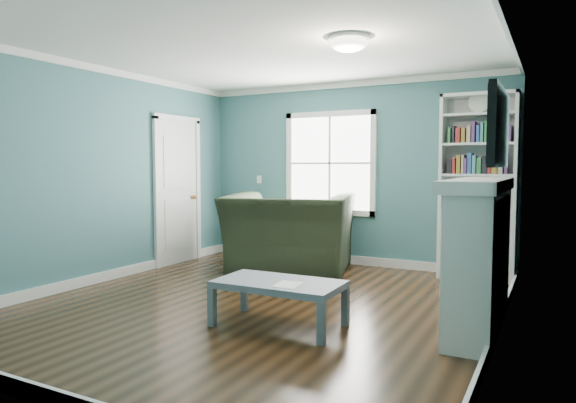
% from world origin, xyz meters
% --- Properties ---
extents(floor, '(5.00, 5.00, 0.00)m').
position_xyz_m(floor, '(0.00, 0.00, 0.00)').
color(floor, black).
rests_on(floor, ground).
extents(room_walls, '(5.00, 5.00, 5.00)m').
position_xyz_m(room_walls, '(0.00, 0.00, 1.58)').
color(room_walls, '#40767A').
rests_on(room_walls, ground).
extents(trim, '(4.50, 5.00, 2.60)m').
position_xyz_m(trim, '(0.00, 0.00, 1.24)').
color(trim, white).
rests_on(trim, ground).
extents(window, '(1.40, 0.06, 1.50)m').
position_xyz_m(window, '(-0.30, 2.49, 1.45)').
color(window, white).
rests_on(window, room_walls).
extents(bookshelf, '(0.90, 0.35, 2.31)m').
position_xyz_m(bookshelf, '(1.77, 2.30, 0.92)').
color(bookshelf, silver).
rests_on(bookshelf, ground).
extents(fireplace, '(0.44, 1.58, 1.30)m').
position_xyz_m(fireplace, '(2.08, 0.20, 0.64)').
color(fireplace, black).
rests_on(fireplace, ground).
extents(tv, '(0.06, 1.10, 0.65)m').
position_xyz_m(tv, '(2.20, 0.20, 1.72)').
color(tv, black).
rests_on(tv, fireplace).
extents(door, '(0.12, 0.98, 2.17)m').
position_xyz_m(door, '(-2.22, 1.40, 1.07)').
color(door, silver).
rests_on(door, ground).
extents(ceiling_fixture, '(0.38, 0.38, 0.15)m').
position_xyz_m(ceiling_fixture, '(0.90, 0.10, 2.55)').
color(ceiling_fixture, white).
rests_on(ceiling_fixture, room_walls).
extents(light_switch, '(0.08, 0.01, 0.12)m').
position_xyz_m(light_switch, '(-1.50, 2.48, 1.20)').
color(light_switch, white).
rests_on(light_switch, room_walls).
extents(recliner, '(1.80, 1.40, 1.39)m').
position_xyz_m(recliner, '(-0.50, 1.60, 0.69)').
color(recliner, black).
rests_on(recliner, ground).
extents(coffee_table, '(1.12, 0.62, 0.40)m').
position_xyz_m(coffee_table, '(0.50, -0.51, 0.35)').
color(coffee_table, '#556066').
rests_on(coffee_table, ground).
extents(paper_sheet, '(0.23, 0.28, 0.00)m').
position_xyz_m(paper_sheet, '(0.64, -0.60, 0.40)').
color(paper_sheet, white).
rests_on(paper_sheet, coffee_table).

